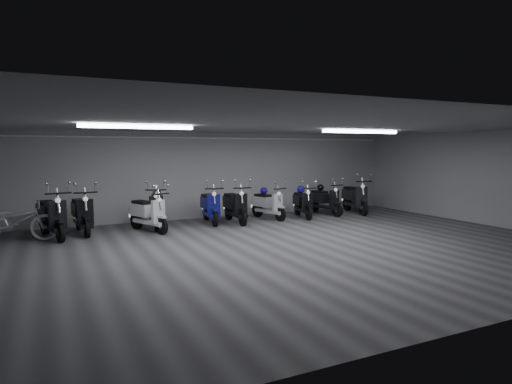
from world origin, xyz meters
name	(u,v)px	position (x,y,z in m)	size (l,w,h in m)	color
floor	(282,248)	(0.00, 0.00, -0.01)	(14.00, 10.00, 0.01)	#3F3E41
ceiling	(283,125)	(0.00, 0.00, 2.80)	(14.00, 10.00, 0.01)	gray
back_wall	(208,175)	(0.00, 5.00, 1.40)	(14.00, 0.01, 2.80)	#959598
front_wall	(481,219)	(0.00, -5.00, 1.40)	(14.00, 0.01, 2.80)	#959598
right_wall	(490,178)	(7.00, 0.00, 1.40)	(0.01, 10.00, 2.80)	#959598
fluor_strip_left	(138,127)	(-3.00, 1.00, 2.74)	(2.40, 0.18, 0.08)	white
fluor_strip_right	(361,132)	(3.00, 1.00, 2.74)	(2.40, 0.18, 0.08)	white
conduit	(209,138)	(0.00, 4.92, 2.62)	(0.05, 0.05, 13.60)	white
scooter_0	(51,209)	(-4.73, 3.48, 0.75)	(0.67, 2.01, 1.49)	black
scooter_1	(82,207)	(-3.99, 3.81, 0.72)	(0.65, 1.94, 1.44)	black
scooter_2	(148,208)	(-2.34, 3.33, 0.67)	(0.60, 1.80, 1.34)	white
scooter_3	(157,203)	(-1.99, 3.85, 0.72)	(0.64, 1.92, 1.43)	black
scooter_4	(210,201)	(-0.34, 3.89, 0.69)	(0.62, 1.86, 1.39)	navy
scooter_5	(235,200)	(0.37, 3.63, 0.70)	(0.63, 1.88, 1.40)	black
scooter_6	(269,200)	(1.63, 3.84, 0.64)	(0.57, 1.71, 1.27)	silver
scooter_7	(303,198)	(2.81, 3.64, 0.64)	(0.57, 1.71, 1.27)	black
scooter_8	(325,196)	(3.82, 3.82, 0.66)	(0.59, 1.77, 1.32)	black
scooter_9	(355,193)	(5.01, 3.71, 0.73)	(0.65, 1.96, 1.46)	black
bicycle	(15,217)	(-5.54, 3.37, 0.63)	(0.69, 1.95, 1.26)	silver
helmet_0	(157,192)	(-1.92, 4.11, 1.00)	(0.24, 0.24, 0.24)	black
helmet_1	(264,191)	(1.57, 4.07, 0.91)	(0.23, 0.23, 0.23)	#190B7F
helmet_2	(320,187)	(3.78, 4.07, 0.93)	(0.23, 0.23, 0.23)	black
helmet_3	(301,189)	(2.86, 3.87, 0.92)	(0.26, 0.26, 0.26)	#1B0C88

